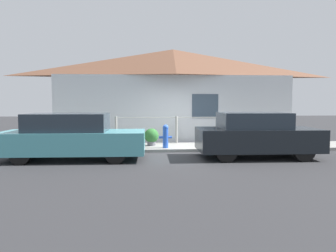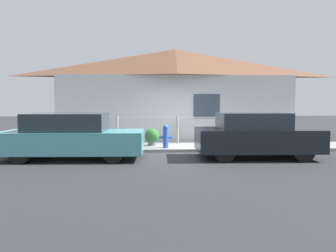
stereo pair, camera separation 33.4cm
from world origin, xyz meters
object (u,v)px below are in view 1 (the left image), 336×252
Objects in this scene: car_right at (256,135)px; fire_hydrant at (166,136)px; potted_plant_near_hydrant at (151,136)px; car_left at (72,137)px.

car_right is 3.21m from fire_hydrant.
potted_plant_near_hydrant is (-0.49, 0.66, -0.09)m from fire_hydrant.
potted_plant_near_hydrant is at bearing 44.67° from car_left.
car_left is 5.11× the size of fire_hydrant.
fire_hydrant reaches higher than potted_plant_near_hydrant.
car_left reaches higher than potted_plant_near_hydrant.
car_left is 3.36m from fire_hydrant.
car_right is at bearing -35.64° from potted_plant_near_hydrant.
car_right reaches higher than fire_hydrant.
car_left reaches higher than fire_hydrant.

